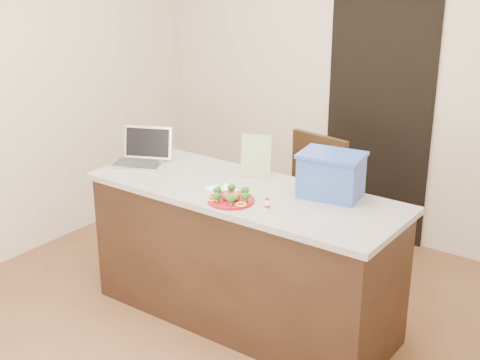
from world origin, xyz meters
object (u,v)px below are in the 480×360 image
Objects in this scene: laptop at (142,153)px; blue_box at (331,175)px; island at (244,255)px; chair at (310,200)px; yogurt_bottle at (267,205)px; napkin at (221,189)px; plate at (231,200)px.

laptop is 1.39m from blue_box.
island is 0.78m from chair.
chair is at bearing 14.43° from laptop.
yogurt_bottle is at bearing -66.01° from chair.
chair is (-0.26, 0.95, -0.34)m from yogurt_bottle.
napkin is 0.69m from blue_box.
blue_box is (0.60, 0.30, 0.14)m from napkin.
blue_box is (0.49, 0.21, 0.60)m from island.
napkin is (-0.11, -0.09, 0.46)m from island.
blue_box reaches higher than chair.
laptop is (-0.94, 0.23, 0.05)m from plate.
island is at bearing -165.46° from blue_box.
island is 0.80m from blue_box.
yogurt_bottle reaches higher than plate.
yogurt_bottle is at bearing -34.45° from laptop.
yogurt_bottle is at bearing -13.90° from napkin.
laptop is at bearing 179.20° from island.
blue_box is at bearing -16.38° from laptop.
napkin is 0.38× the size of blue_box.
chair is at bearing 105.27° from yogurt_bottle.
chair reaches higher than yogurt_bottle.
plate is 4.00× the size of yogurt_bottle.
island is at bearing -84.47° from chair.
laptop is (-1.18, 0.20, 0.04)m from yogurt_bottle.
island is at bearing 38.81° from napkin.
chair is (-0.45, 0.55, -0.45)m from blue_box.
napkin is at bearing -162.29° from blue_box.
plate is 0.97m from laptop.
yogurt_bottle is at bearing 5.54° from plate.
plate is 1.03m from chair.
plate is at bearing -174.46° from yogurt_bottle.
blue_box is (1.37, 0.20, 0.07)m from laptop.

